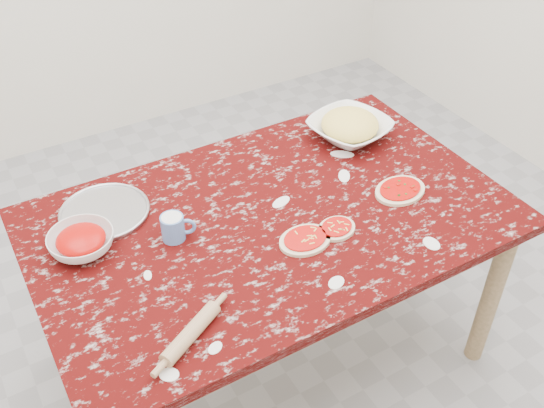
{
  "coord_description": "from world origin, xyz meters",
  "views": [
    {
      "loc": [
        -0.81,
        -1.4,
        2.12
      ],
      "look_at": [
        0.0,
        0.0,
        0.8
      ],
      "focal_mm": 41.23,
      "sensor_mm": 36.0,
      "label": 1
    }
  ],
  "objects_px": {
    "sauce_bowl": "(82,243)",
    "rolling_pin": "(191,333)",
    "flour_mug": "(174,227)",
    "cheese_bowl": "(350,129)",
    "worktable": "(272,234)",
    "pizza_tray": "(105,212)"
  },
  "relations": [
    {
      "from": "sauce_bowl",
      "to": "rolling_pin",
      "type": "xyz_separation_m",
      "value": [
        0.15,
        -0.49,
        -0.01
      ]
    },
    {
      "from": "flour_mug",
      "to": "sauce_bowl",
      "type": "bearing_deg",
      "value": 161.41
    },
    {
      "from": "cheese_bowl",
      "to": "worktable",
      "type": "bearing_deg",
      "value": -152.41
    },
    {
      "from": "cheese_bowl",
      "to": "rolling_pin",
      "type": "relative_size",
      "value": 1.37
    },
    {
      "from": "pizza_tray",
      "to": "rolling_pin",
      "type": "bearing_deg",
      "value": -86.85
    },
    {
      "from": "sauce_bowl",
      "to": "flour_mug",
      "type": "bearing_deg",
      "value": -18.59
    },
    {
      "from": "worktable",
      "to": "sauce_bowl",
      "type": "xyz_separation_m",
      "value": [
        -0.61,
        0.15,
        0.12
      ]
    },
    {
      "from": "cheese_bowl",
      "to": "rolling_pin",
      "type": "distance_m",
      "value": 1.14
    },
    {
      "from": "sauce_bowl",
      "to": "flour_mug",
      "type": "distance_m",
      "value": 0.29
    },
    {
      "from": "worktable",
      "to": "pizza_tray",
      "type": "xyz_separation_m",
      "value": [
        -0.49,
        0.29,
        0.09
      ]
    },
    {
      "from": "pizza_tray",
      "to": "flour_mug",
      "type": "height_order",
      "value": "flour_mug"
    },
    {
      "from": "pizza_tray",
      "to": "sauce_bowl",
      "type": "bearing_deg",
      "value": -129.63
    },
    {
      "from": "pizza_tray",
      "to": "sauce_bowl",
      "type": "height_order",
      "value": "sauce_bowl"
    },
    {
      "from": "pizza_tray",
      "to": "cheese_bowl",
      "type": "distance_m",
      "value": 1.0
    },
    {
      "from": "pizza_tray",
      "to": "flour_mug",
      "type": "relative_size",
      "value": 2.71
    },
    {
      "from": "pizza_tray",
      "to": "cheese_bowl",
      "type": "relative_size",
      "value": 0.98
    },
    {
      "from": "rolling_pin",
      "to": "sauce_bowl",
      "type": "bearing_deg",
      "value": 107.13
    },
    {
      "from": "worktable",
      "to": "rolling_pin",
      "type": "bearing_deg",
      "value": -143.01
    },
    {
      "from": "cheese_bowl",
      "to": "flour_mug",
      "type": "height_order",
      "value": "flour_mug"
    },
    {
      "from": "pizza_tray",
      "to": "sauce_bowl",
      "type": "xyz_separation_m",
      "value": [
        -0.12,
        -0.14,
        0.03
      ]
    },
    {
      "from": "worktable",
      "to": "flour_mug",
      "type": "xyz_separation_m",
      "value": [
        -0.33,
        0.06,
        0.13
      ]
    },
    {
      "from": "pizza_tray",
      "to": "rolling_pin",
      "type": "distance_m",
      "value": 0.64
    }
  ]
}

